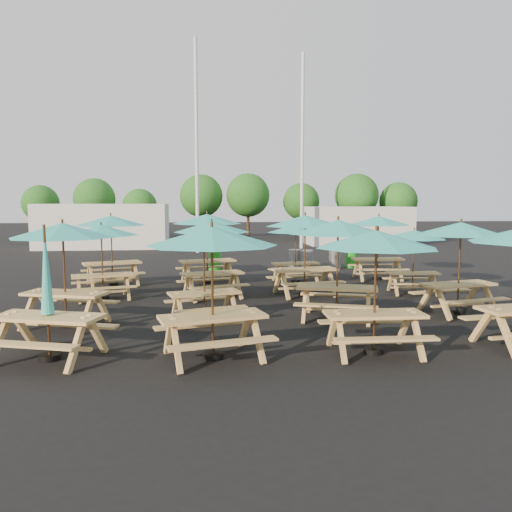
{
  "coord_description": "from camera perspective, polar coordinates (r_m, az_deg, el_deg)",
  "views": [
    {
      "loc": [
        -1.82,
        -14.93,
        2.86
      ],
      "look_at": [
        0.0,
        1.5,
        1.1
      ],
      "focal_mm": 35.0,
      "sensor_mm": 36.0,
      "label": 1
    }
  ],
  "objects": [
    {
      "name": "tree_5",
      "position": [
        40.41,
        5.18,
        6.22
      ],
      "size": [
        2.94,
        2.94,
        4.45
      ],
      "color": "#382314",
      "rests_on": "ground"
    },
    {
      "name": "event_tent_1",
      "position": [
        35.65,
        11.37,
        3.46
      ],
      "size": [
        7.0,
        4.0,
        2.6
      ],
      "primitive_type": "cube",
      "color": "silver",
      "rests_on": "ground"
    },
    {
      "name": "picnic_unit_1",
      "position": [
        12.21,
        -21.21,
        2.2
      ],
      "size": [
        2.99,
        2.99,
        2.43
      ],
      "rotation": [
        0.0,
        0.0,
        -0.32
      ],
      "color": "tan",
      "rests_on": "ground"
    },
    {
      "name": "waste_bin_0",
      "position": [
        21.2,
        -4.73,
        -0.55
      ],
      "size": [
        0.52,
        0.52,
        0.84
      ],
      "primitive_type": "cylinder",
      "color": "#1A8D19",
      "rests_on": "ground"
    },
    {
      "name": "picnic_unit_3",
      "position": [
        17.89,
        -16.25,
        3.54
      ],
      "size": [
        3.05,
        3.05,
        2.45
      ],
      "rotation": [
        0.0,
        0.0,
        0.34
      ],
      "color": "tan",
      "rests_on": "ground"
    },
    {
      "name": "picnic_unit_2",
      "position": [
        15.38,
        -17.27,
        2.45
      ],
      "size": [
        2.68,
        2.68,
        2.25
      ],
      "rotation": [
        0.0,
        0.0,
        0.26
      ],
      "color": "tan",
      "rests_on": "ground"
    },
    {
      "name": "picnic_unit_9",
      "position": [
        12.26,
        9.36,
        2.73
      ],
      "size": [
        3.05,
        3.05,
        2.48
      ],
      "rotation": [
        0.0,
        0.0,
        -0.32
      ],
      "color": "tan",
      "rests_on": "ground"
    },
    {
      "name": "tree_7",
      "position": [
        40.88,
        15.96,
        6.04
      ],
      "size": [
        2.95,
        2.95,
        4.48
      ],
      "color": "#382314",
      "rests_on": "ground"
    },
    {
      "name": "picnic_unit_0",
      "position": [
        9.83,
        -22.72,
        -5.19
      ],
      "size": [
        2.37,
        2.21,
        2.49
      ],
      "rotation": [
        0.0,
        0.0,
        -0.31
      ],
      "color": "tan",
      "rests_on": "ground"
    },
    {
      "name": "picnic_unit_7",
      "position": [
        17.79,
        -5.63,
        3.85
      ],
      "size": [
        2.97,
        2.97,
        2.49
      ],
      "rotation": [
        0.0,
        0.0,
        0.26
      ],
      "color": "tan",
      "rests_on": "ground"
    },
    {
      "name": "event_tent_0",
      "position": [
        33.53,
        -16.97,
        3.32
      ],
      "size": [
        8.0,
        4.0,
        2.8
      ],
      "primitive_type": "cube",
      "color": "silver",
      "rests_on": "ground"
    },
    {
      "name": "picnic_unit_15",
      "position": [
        19.1,
        13.85,
        3.61
      ],
      "size": [
        2.46,
        2.46,
        2.4
      ],
      "rotation": [
        0.0,
        0.0,
        -0.05
      ],
      "color": "tan",
      "rests_on": "ground"
    },
    {
      "name": "tree_0",
      "position": [
        42.0,
        -23.4,
        5.55
      ],
      "size": [
        2.8,
        2.8,
        4.24
      ],
      "color": "#382314",
      "rests_on": "ground"
    },
    {
      "name": "waste_bin_3",
      "position": [
        21.99,
        9.0,
        -0.37
      ],
      "size": [
        0.52,
        0.52,
        0.84
      ],
      "primitive_type": "cylinder",
      "color": "gray",
      "rests_on": "ground"
    },
    {
      "name": "tree_2",
      "position": [
        38.85,
        -13.14,
        5.58
      ],
      "size": [
        2.59,
        2.59,
        3.93
      ],
      "color": "#382314",
      "rests_on": "ground"
    },
    {
      "name": "picnic_unit_5",
      "position": [
        11.99,
        -5.98,
        1.42
      ],
      "size": [
        2.59,
        2.59,
        2.17
      ],
      "rotation": [
        0.0,
        0.0,
        0.26
      ],
      "color": "tan",
      "rests_on": "ground"
    },
    {
      "name": "picnic_unit_8",
      "position": [
        9.58,
        13.58,
        1.19
      ],
      "size": [
        2.38,
        2.38,
        2.38
      ],
      "rotation": [
        0.0,
        0.0,
        -0.03
      ],
      "color": "tan",
      "rests_on": "ground"
    },
    {
      "name": "tree_6",
      "position": [
        39.7,
        11.43,
        6.78
      ],
      "size": [
        3.38,
        3.38,
        5.13
      ],
      "color": "#382314",
      "rests_on": "ground"
    },
    {
      "name": "tree_4",
      "position": [
        39.37,
        -0.91,
        6.96
      ],
      "size": [
        3.41,
        3.41,
        5.17
      ],
      "color": "#382314",
      "rests_on": "ground"
    },
    {
      "name": "picnic_unit_10",
      "position": [
        15.42,
        5.64,
        3.57
      ],
      "size": [
        2.84,
        2.84,
        2.51
      ],
      "rotation": [
        0.0,
        0.0,
        0.18
      ],
      "color": "tan",
      "rests_on": "ground"
    },
    {
      "name": "waste_bin_1",
      "position": [
        21.82,
        4.43,
        -0.36
      ],
      "size": [
        0.52,
        0.52,
        0.84
      ],
      "primitive_type": "cylinder",
      "color": "gray",
      "rests_on": "ground"
    },
    {
      "name": "mast_0",
      "position": [
        29.1,
        -6.8,
        12.24
      ],
      "size": [
        0.2,
        0.2,
        12.0
      ],
      "primitive_type": "cylinder",
      "color": "silver",
      "rests_on": "ground"
    },
    {
      "name": "picnic_unit_13",
      "position": [
        13.8,
        22.35,
        2.42
      ],
      "size": [
        2.76,
        2.76,
        2.4
      ],
      "rotation": [
        0.0,
        0.0,
        0.2
      ],
      "color": "tan",
      "rests_on": "ground"
    },
    {
      "name": "ground",
      "position": [
        15.31,
        0.62,
        -4.69
      ],
      "size": [
        120.0,
        120.0,
        0.0
      ],
      "primitive_type": "plane",
      "color": "black",
      "rests_on": "ground"
    },
    {
      "name": "tree_1",
      "position": [
        39.63,
        -17.97,
        6.21
      ],
      "size": [
        3.11,
        3.11,
        4.72
      ],
      "color": "#382314",
      "rests_on": "ground"
    },
    {
      "name": "picnic_unit_4",
      "position": [
        9.02,
        -5.06,
        1.51
      ],
      "size": [
        2.92,
        2.92,
        2.46
      ],
      "rotation": [
        0.0,
        0.0,
        0.25
      ],
      "color": "tan",
      "rests_on": "ground"
    },
    {
      "name": "tree_3",
      "position": [
        39.65,
        -6.27,
        6.84
      ],
      "size": [
        3.36,
        3.36,
        5.09
      ],
      "color": "#382314",
      "rests_on": "ground"
    },
    {
      "name": "waste_bin_2",
      "position": [
        21.58,
        5.88,
        -0.45
      ],
      "size": [
        0.52,
        0.52,
        0.84
      ],
      "primitive_type": "cylinder",
      "color": "gray",
      "rests_on": "ground"
    },
    {
      "name": "picnic_unit_14",
      "position": [
        16.42,
        17.61,
        2.02
      ],
      "size": [
        2.19,
        2.19,
        2.04
      ],
      "rotation": [
        0.0,
        0.0,
        -0.11
      ],
      "color": "tan",
      "rests_on": "ground"
    },
    {
      "name": "mast_1",
      "position": [
        31.72,
        5.31,
        11.74
      ],
      "size": [
        0.2,
        0.2,
        12.0
      ],
      "primitive_type": "cylinder",
      "color": "silver",
      "rests_on": "ground"
    },
    {
      "name": "picnic_unit_6",
      "position": [
        14.94,
        -5.07,
        2.91
      ],
      "size": [
        2.83,
        2.83,
        2.34
      ],
      "rotation": [
        0.0,
        0.0,
        0.29
      ],
      "color": "tan",
      "rests_on": "ground"
    },
    {
      "name": "waste_bin_4",
      "position": [
        22.55,
        10.86,
        -0.24
      ],
      "size": [
        0.52,
        0.52,
        0.84
      ],
      "primitive_type": "cylinder",
      "color": "#1A8D19",
      "rests_on": "ground"
    },
    {
      "name": "picnic_unit_11",
      "position": [
        18.01,
        4.57,
        2.84
      ],
      "size": [
        2.39,
        2.39,
        2.12
      ],
      "rotation": [
        0.0,
        0.0,
        0.17
      ],
      "color": "tan",
      "rests_on": "ground"
    }
  ]
}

